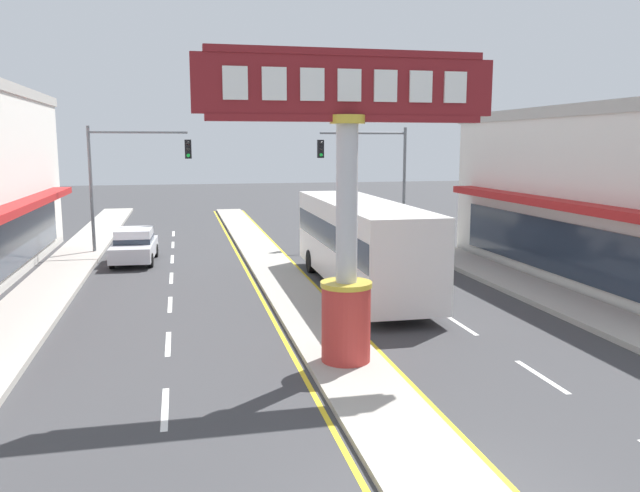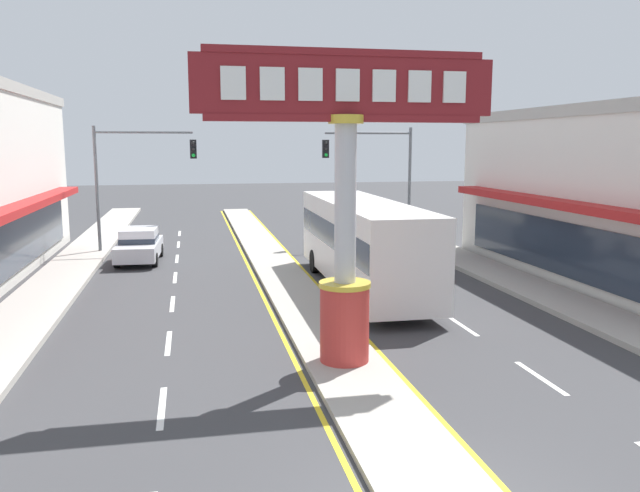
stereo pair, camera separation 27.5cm
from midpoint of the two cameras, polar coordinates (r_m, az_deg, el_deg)
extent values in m
cube|color=#A39E93|center=(26.80, -3.34, -2.30)|extent=(1.91, 52.00, 0.14)
cube|color=#ADA89E|center=(25.08, -22.68, -3.74)|extent=(2.22, 60.00, 0.18)
cube|color=#ADA89E|center=(27.51, 15.47, -2.28)|extent=(2.22, 60.00, 0.18)
cube|color=silver|center=(13.89, -13.31, -13.78)|extent=(0.14, 2.20, 0.01)
cube|color=silver|center=(18.03, -12.89, -8.39)|extent=(0.14, 2.20, 0.01)
cube|color=silver|center=(22.27, -12.64, -5.03)|extent=(0.14, 2.20, 0.01)
cube|color=silver|center=(26.56, -12.47, -2.75)|extent=(0.14, 2.20, 0.01)
cube|color=silver|center=(30.88, -12.34, -1.10)|extent=(0.14, 2.20, 0.01)
cube|color=silver|center=(35.22, -12.25, 0.14)|extent=(0.14, 2.20, 0.01)
cube|color=silver|center=(39.58, -12.18, 1.10)|extent=(0.14, 2.20, 0.01)
cube|color=silver|center=(15.99, 19.48, -10.97)|extent=(0.14, 2.20, 0.01)
cube|color=silver|center=(19.69, 12.88, -6.89)|extent=(0.14, 2.20, 0.01)
cube|color=silver|center=(23.63, 8.50, -4.09)|extent=(0.14, 2.20, 0.01)
cube|color=silver|center=(27.72, 5.41, -2.08)|extent=(0.14, 2.20, 0.01)
cube|color=silver|center=(31.88, 3.12, -0.59)|extent=(0.14, 2.20, 0.01)
cube|color=silver|center=(36.10, 1.37, 0.55)|extent=(0.14, 2.20, 0.01)
cube|color=silver|center=(40.36, -0.01, 1.46)|extent=(0.14, 2.20, 0.01)
cube|color=yellow|center=(26.68, -5.75, -2.53)|extent=(0.12, 52.00, 0.01)
cube|color=yellow|center=(26.99, -0.95, -2.35)|extent=(0.12, 52.00, 0.01)
cylinder|color=#B7332D|center=(15.56, 2.71, -6.93)|extent=(1.18, 1.18, 1.83)
cylinder|color=gold|center=(15.32, 2.73, -3.42)|extent=(1.24, 1.24, 0.12)
cylinder|color=#B7B7BC|center=(15.02, 2.79, 3.87)|extent=(0.51, 0.51, 4.02)
cylinder|color=gold|center=(14.97, 2.85, 11.18)|extent=(0.82, 0.82, 0.20)
cube|color=maroon|center=(15.01, 2.87, 14.04)|extent=(7.02, 0.24, 1.30)
cube|color=maroon|center=(15.10, 2.89, 16.79)|extent=(6.46, 0.29, 0.16)
cube|color=maroon|center=(14.97, 2.85, 11.26)|extent=(6.46, 0.29, 0.16)
cube|color=white|center=(14.45, -7.17, 14.17)|extent=(0.55, 0.06, 0.71)
cube|color=white|center=(14.54, -3.71, 14.19)|extent=(0.55, 0.06, 0.71)
cube|color=white|center=(14.68, -0.31, 14.16)|extent=(0.55, 0.06, 0.71)
cube|color=white|center=(14.87, 3.02, 14.08)|extent=(0.55, 0.06, 0.71)
cube|color=white|center=(15.10, 6.25, 13.96)|extent=(0.55, 0.06, 0.71)
cube|color=white|center=(15.38, 9.37, 13.81)|extent=(0.55, 0.06, 0.71)
cube|color=white|center=(15.70, 12.36, 13.62)|extent=(0.55, 0.06, 0.71)
cube|color=#B21E1E|center=(25.50, -25.20, 2.89)|extent=(0.90, 21.66, 0.30)
cube|color=#283342|center=(25.78, -25.87, -0.42)|extent=(0.08, 20.89, 2.00)
cube|color=#B21E1E|center=(25.01, 20.53, 3.56)|extent=(0.90, 15.42, 0.30)
cube|color=#283342|center=(25.43, 21.10, -0.24)|extent=(0.08, 14.88, 2.00)
cylinder|color=slate|center=(32.82, -18.97, 4.65)|extent=(0.16, 0.16, 6.20)
cylinder|color=slate|center=(32.53, -15.13, 9.74)|extent=(4.62, 0.12, 0.12)
cube|color=black|center=(32.31, -10.96, 8.45)|extent=(0.32, 0.24, 0.92)
sphere|color=black|center=(32.17, -10.97, 8.98)|extent=(0.17, 0.17, 0.17)
sphere|color=black|center=(32.17, -10.96, 8.45)|extent=(0.17, 0.17, 0.17)
sphere|color=#19D83F|center=(32.17, -10.94, 7.92)|extent=(0.17, 0.17, 0.17)
cylinder|color=slate|center=(34.73, 8.18, 5.27)|extent=(0.16, 0.16, 6.20)
cylinder|color=slate|center=(33.96, 4.56, 9.97)|extent=(4.62, 0.12, 0.12)
cube|color=black|center=(33.24, 0.74, 8.63)|extent=(0.32, 0.24, 0.92)
sphere|color=black|center=(33.10, 0.79, 9.14)|extent=(0.17, 0.17, 0.17)
sphere|color=black|center=(33.10, 0.79, 8.62)|extent=(0.17, 0.17, 0.17)
sphere|color=#19D83F|center=(33.10, 0.79, 8.10)|extent=(0.17, 0.17, 0.17)
cube|color=silver|center=(30.37, -15.51, -0.25)|extent=(1.96, 4.38, 0.66)
cube|color=silver|center=(30.44, -15.52, 0.97)|extent=(1.65, 2.22, 0.60)
cube|color=#283342|center=(30.47, -15.50, 0.63)|extent=(1.69, 2.24, 0.24)
cylinder|color=black|center=(29.02, -14.20, -1.20)|extent=(0.25, 0.63, 0.62)
cylinder|color=black|center=(29.22, -17.36, -1.27)|extent=(0.25, 0.63, 0.62)
cylinder|color=black|center=(31.64, -13.75, -0.35)|extent=(0.25, 0.63, 0.62)
cylinder|color=black|center=(31.82, -16.66, -0.42)|extent=(0.25, 0.63, 0.62)
cube|color=silver|center=(23.58, 4.14, 0.43)|extent=(2.59, 11.22, 2.90)
cube|color=#283342|center=(23.53, 4.15, 1.15)|extent=(2.61, 11.00, 0.90)
cube|color=#283342|center=(28.90, 1.27, 2.54)|extent=(2.30, 0.10, 1.40)
cube|color=black|center=(28.80, 1.28, 4.52)|extent=(1.75, 0.09, 0.30)
cylinder|color=black|center=(26.88, -0.19, -1.36)|extent=(0.29, 0.96, 0.96)
cylinder|color=black|center=(27.40, 4.54, -1.19)|extent=(0.29, 0.96, 0.96)
cylinder|color=black|center=(20.78, 3.12, -4.48)|extent=(0.29, 0.96, 0.96)
cylinder|color=black|center=(21.44, 9.11, -4.15)|extent=(0.29, 0.96, 0.96)
cube|color=black|center=(30.44, 7.04, 0.22)|extent=(2.10, 4.68, 0.80)
cube|color=black|center=(30.16, 7.19, 1.67)|extent=(1.80, 2.92, 0.80)
cube|color=#283342|center=(30.20, 7.18, 1.15)|extent=(1.84, 2.95, 0.24)
cylinder|color=black|center=(31.53, 4.62, -0.10)|extent=(0.25, 0.69, 0.68)
cylinder|color=black|center=(32.12, 7.57, 0.02)|extent=(0.25, 0.69, 0.68)
cylinder|color=black|center=(28.88, 6.42, -0.97)|extent=(0.25, 0.69, 0.68)
cylinder|color=black|center=(29.53, 9.60, -0.82)|extent=(0.25, 0.69, 0.68)
camera|label=1|loc=(0.14, -89.55, 0.07)|focal=36.01mm
camera|label=2|loc=(0.14, 90.45, -0.07)|focal=36.01mm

